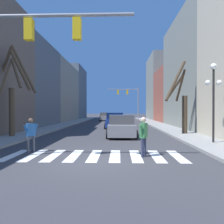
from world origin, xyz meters
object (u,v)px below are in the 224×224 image
Objects in this scene: traffic_signal_far at (129,97)px; car_parked_left_far at (122,127)px; street_lamp_right_corner at (214,87)px; street_tree_right_near at (181,101)px; car_driving_away_lane at (105,117)px; pedestrian_on_left_sidewalk at (31,132)px; traffic_signal_near at (20,49)px; pedestrian_near_right_corner at (144,133)px; car_driving_toward_lane at (115,121)px; street_tree_left_mid at (13,91)px.

traffic_signal_far is 1.52× the size of car_parked_left_far.
street_lamp_right_corner is 5.05m from street_tree_right_near.
pedestrian_on_left_sidewalk reaches higher than car_driving_away_lane.
traffic_signal_near is 1.01× the size of traffic_signal_far.
car_driving_away_lane is 1.02× the size of car_parked_left_far.
car_parked_left_far is 2.60× the size of pedestrian_on_left_sidewalk.
traffic_signal_far is 3.75× the size of pedestrian_near_right_corner.
car_parked_left_far is at bearing -170.75° from pedestrian_on_left_sidewalk.
car_driving_toward_lane is 0.67× the size of street_tree_left_mid.
car_driving_away_lane is at bearing -138.27° from pedestrian_on_left_sidewalk.
traffic_signal_near reaches higher than car_driving_away_lane.
traffic_signal_far is 1.41× the size of street_lamp_right_corner.
car_driving_toward_lane is at bearing 7.56° from car_driving_away_lane.
street_tree_right_near is (3.92, 8.27, 1.74)m from pedestrian_near_right_corner.
street_lamp_right_corner is at bearing -153.21° from car_driving_toward_lane.
street_tree_right_near reaches higher than street_lamp_right_corner.
car_driving_away_lane is at bearing 7.56° from car_driving_toward_lane.
street_tree_right_near is at bearing 45.60° from traffic_signal_near.
street_tree_left_mid reaches higher than pedestrian_near_right_corner.
car_parked_left_far reaches higher than car_driving_away_lane.
car_parked_left_far is (0.66, -7.97, -0.03)m from car_driving_toward_lane.
pedestrian_near_right_corner is at bearing 9.63° from traffic_signal_near.
traffic_signal_far reaches higher than street_tree_right_near.
street_tree_left_mid is (-7.83, -0.88, 2.64)m from car_parked_left_far.
street_tree_right_near is (9.15, 7.52, 1.79)m from pedestrian_on_left_sidewalk.
traffic_signal_far is at bearing 95.97° from car_driving_away_lane.
street_tree_right_near is at bearing -74.65° from car_parked_left_far.
car_driving_toward_lane is 0.76× the size of street_tree_right_near.
car_parked_left_far is at bearing 144.83° from street_lamp_right_corner.
traffic_signal_far is at bearing 70.02° from street_tree_left_mid.
traffic_signal_near is 4.00× the size of pedestrian_on_left_sidewalk.
pedestrian_near_right_corner is (-0.92, -32.51, -3.59)m from traffic_signal_far.
car_driving_toward_lane is (-2.44, -17.59, -3.80)m from traffic_signal_far.
street_lamp_right_corner is 2.80× the size of pedestrian_on_left_sidewalk.
traffic_signal_far is (5.92, 33.36, 0.15)m from traffic_signal_near.
traffic_signal_near is 1.11× the size of street_tree_right_near.
car_driving_away_lane is at bearing 34.30° from pedestrian_near_right_corner.
car_parked_left_far is (4.14, 7.81, -3.68)m from traffic_signal_near.
car_driving_toward_lane is 2.59× the size of pedestrian_near_right_corner.
traffic_signal_far is at bearing -146.60° from pedestrian_on_left_sidewalk.
street_lamp_right_corner is 2.66× the size of pedestrian_near_right_corner.
pedestrian_on_left_sidewalk is at bearing 109.31° from pedestrian_near_right_corner.
traffic_signal_near is 33.89m from traffic_signal_far.
street_tree_left_mid reaches higher than car_parked_left_far.
car_driving_toward_lane is at bearing 33.37° from pedestrian_near_right_corner.
car_parked_left_far is at bearing -94.00° from traffic_signal_far.
street_lamp_right_corner is 13.35m from street_tree_left_mid.
street_tree_left_mid is at bearing 140.95° from car_driving_toward_lane.
traffic_signal_far is at bearing 97.08° from street_tree_right_near.
car_driving_away_lane is 2.52× the size of pedestrian_near_right_corner.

